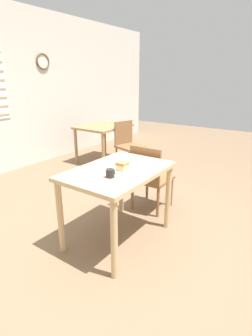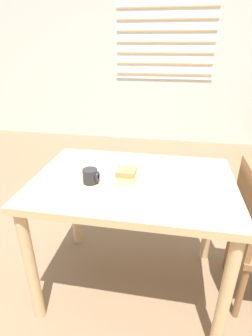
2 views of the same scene
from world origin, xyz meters
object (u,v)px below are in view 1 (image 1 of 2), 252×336
at_px(coffee_mug, 110,173).
at_px(chair_far_corner, 128,143).
at_px(plate, 121,170).
at_px(dining_table_far, 104,131).
at_px(cake_slice, 122,166).
at_px(dining_table_near, 118,180).
at_px(chair_near_window, 150,176).

bearing_deg(coffee_mug, chair_far_corner, 31.18).
relative_size(plate, coffee_mug, 2.39).
height_order(dining_table_far, cake_slice, cake_slice).
height_order(dining_table_far, chair_far_corner, chair_far_corner).
bearing_deg(dining_table_near, chair_far_corner, 32.29).
relative_size(plate, cake_slice, 2.13).
distance_m(chair_near_window, cake_slice, 0.86).
bearing_deg(chair_far_corner, cake_slice, -130.47).
height_order(dining_table_near, dining_table_far, dining_table_near).
bearing_deg(dining_table_far, chair_near_window, -125.60).
bearing_deg(cake_slice, dining_table_far, 43.27).
bearing_deg(coffee_mug, chair_near_window, 7.97).
xyz_separation_m(dining_table_near, plate, (-0.02, -0.06, 0.12)).
bearing_deg(cake_slice, coffee_mug, -178.94).
bearing_deg(coffee_mug, dining_table_near, 19.33).
height_order(chair_near_window, cake_slice, cake_slice).
relative_size(chair_far_corner, coffee_mug, 9.94).
xyz_separation_m(chair_near_window, chair_far_corner, (1.27, 1.21, 0.00)).
relative_size(dining_table_near, coffee_mug, 12.55).
relative_size(dining_table_near, plate, 5.24).
bearing_deg(chair_far_corner, dining_table_near, -131.56).
height_order(cake_slice, coffee_mug, cake_slice).
bearing_deg(plate, chair_far_corner, 33.15).
bearing_deg(chair_far_corner, plate, -130.69).
bearing_deg(dining_table_far, plate, -136.88).
distance_m(chair_near_window, coffee_mug, 1.02).
relative_size(dining_table_near, cake_slice, 11.19).
height_order(dining_table_near, chair_near_window, chair_near_window).
distance_m(dining_table_near, chair_near_window, 0.77).
distance_m(plate, cake_slice, 0.05).
relative_size(chair_near_window, plate, 4.15).
distance_m(dining_table_far, plate, 2.82).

